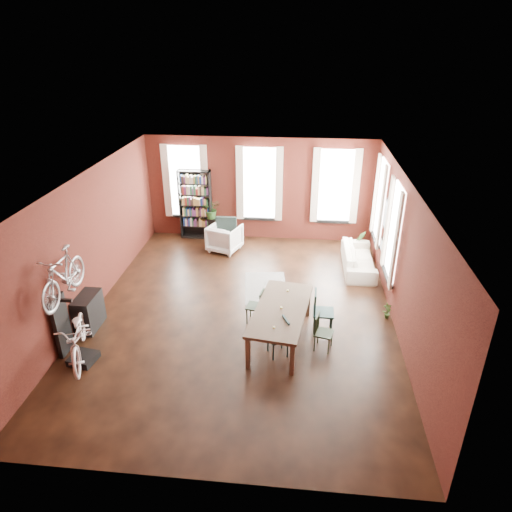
# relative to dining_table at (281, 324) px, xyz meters

# --- Properties ---
(room) EXTENTS (9.00, 9.04, 3.22)m
(room) POSITION_rel_dining_table_xyz_m (-0.73, 1.54, 1.75)
(room) COLOR black
(room) RESTS_ON ground
(dining_table) EXTENTS (1.36, 2.41, 0.78)m
(dining_table) POSITION_rel_dining_table_xyz_m (0.00, 0.00, 0.00)
(dining_table) COLOR brown
(dining_table) RESTS_ON ground
(dining_chair_a) EXTENTS (0.50, 0.50, 0.82)m
(dining_chair_a) POSITION_rel_dining_table_xyz_m (-0.03, -0.51, 0.02)
(dining_chair_a) COLOR #183335
(dining_chair_a) RESTS_ON ground
(dining_chair_b) EXTENTS (0.42, 0.42, 0.80)m
(dining_chair_b) POSITION_rel_dining_table_xyz_m (-0.62, 0.63, 0.01)
(dining_chair_b) COLOR black
(dining_chair_b) RESTS_ON ground
(dining_chair_c) EXTENTS (0.44, 0.44, 0.79)m
(dining_chair_c) POSITION_rel_dining_table_xyz_m (0.90, -0.23, 0.00)
(dining_chair_c) COLOR #1E2E1B
(dining_chair_c) RESTS_ON ground
(dining_chair_d) EXTENTS (0.46, 0.46, 0.97)m
(dining_chair_d) POSITION_rel_dining_table_xyz_m (0.90, 0.41, 0.10)
(dining_chair_d) COLOR #173433
(dining_chair_d) RESTS_ON ground
(bookshelf) EXTENTS (1.00, 0.32, 2.20)m
(bookshelf) POSITION_rel_dining_table_xyz_m (-2.97, 5.23, 0.71)
(bookshelf) COLOR black
(bookshelf) RESTS_ON ground
(white_armchair) EXTENTS (1.09, 1.05, 0.89)m
(white_armchair) POSITION_rel_dining_table_xyz_m (-1.92, 4.32, 0.06)
(white_armchair) COLOR silver
(white_armchair) RESTS_ON ground
(cream_sofa) EXTENTS (0.61, 2.08, 0.81)m
(cream_sofa) POSITION_rel_dining_table_xyz_m (1.98, 3.53, 0.02)
(cream_sofa) COLOR beige
(cream_sofa) RESTS_ON ground
(striped_rug) EXTENTS (1.24, 1.80, 0.01)m
(striped_rug) POSITION_rel_dining_table_xyz_m (-0.50, 2.16, -0.38)
(striped_rug) COLOR black
(striped_rug) RESTS_ON ground
(bike_trainer) EXTENTS (0.56, 0.56, 0.14)m
(bike_trainer) POSITION_rel_dining_table_xyz_m (-3.89, -1.14, -0.32)
(bike_trainer) COLOR black
(bike_trainer) RESTS_ON ground
(bike_wall_rack) EXTENTS (0.16, 0.60, 1.30)m
(bike_wall_rack) POSITION_rel_dining_table_xyz_m (-4.37, -0.87, 0.26)
(bike_wall_rack) COLOR black
(bike_wall_rack) RESTS_ON ground
(console_table) EXTENTS (0.40, 0.80, 0.80)m
(console_table) POSITION_rel_dining_table_xyz_m (-4.25, 0.03, 0.01)
(console_table) COLOR black
(console_table) RESTS_ON ground
(plant_stand) EXTENTS (0.42, 0.42, 0.68)m
(plant_stand) POSITION_rel_dining_table_xyz_m (-2.43, 5.23, -0.05)
(plant_stand) COLOR black
(plant_stand) RESTS_ON ground
(plant_by_sofa) EXTENTS (0.60, 0.82, 0.33)m
(plant_by_sofa) POSITION_rel_dining_table_xyz_m (2.06, 4.50, -0.22)
(plant_by_sofa) COLOR #2C5120
(plant_by_sofa) RESTS_ON ground
(plant_small) EXTENTS (0.34, 0.43, 0.14)m
(plant_small) POSITION_rel_dining_table_xyz_m (2.40, 1.06, -0.32)
(plant_small) COLOR #386026
(plant_small) RESTS_ON ground
(bicycle_floor) EXTENTS (0.93, 1.11, 1.81)m
(bicycle_floor) POSITION_rel_dining_table_xyz_m (-3.89, -1.17, 0.66)
(bicycle_floor) COLOR silver
(bicycle_floor) RESTS_ON bike_trainer
(bicycle_hung) EXTENTS (0.47, 1.00, 1.66)m
(bicycle_hung) POSITION_rel_dining_table_xyz_m (-4.12, -0.87, 1.74)
(bicycle_hung) COLOR #A5A8AD
(bicycle_hung) RESTS_ON bike_wall_rack
(plant_on_stand) EXTENTS (0.68, 0.73, 0.49)m
(plant_on_stand) POSITION_rel_dining_table_xyz_m (-2.47, 5.20, 0.53)
(plant_on_stand) COLOR #2C5923
(plant_on_stand) RESTS_ON plant_stand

